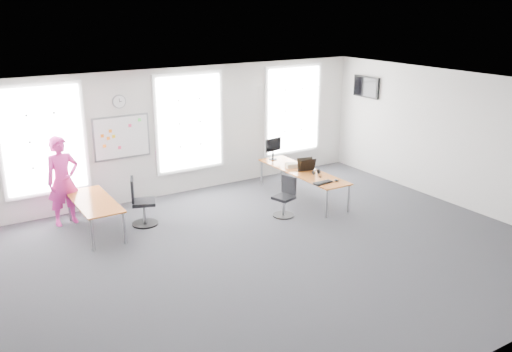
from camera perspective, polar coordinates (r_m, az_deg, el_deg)
floor at (r=10.05m, az=1.48°, el=-8.18°), size 10.00×10.00×0.00m
ceiling at (r=9.14m, az=1.63°, el=8.99°), size 10.00×10.00×0.00m
wall_back at (r=12.90m, az=-8.27°, el=4.61°), size 10.00×0.00×10.00m
wall_front at (r=6.76m, az=20.73°, el=-8.84°), size 10.00×0.00×10.00m
wall_right at (r=12.83m, az=20.61°, el=3.58°), size 0.00×10.00×10.00m
window_left at (r=11.99m, az=-21.49°, el=3.53°), size 1.60×0.06×2.20m
window_mid at (r=12.95m, az=-7.04°, el=5.62°), size 1.60×0.06×2.20m
window_right at (r=14.43m, az=3.89°, el=6.96°), size 1.60×0.06×2.20m
desk_right at (r=12.68m, az=4.91°, el=0.38°), size 0.73×2.72×0.66m
desk_left at (r=11.20m, az=-16.68°, el=-2.76°), size 0.73×1.82×0.67m
chair_right at (r=11.66m, az=3.08°, el=-2.41°), size 0.49×0.49×0.86m
chair_left at (r=11.38m, az=-12.02°, el=-2.95°), size 0.59×0.59×1.02m
person at (r=11.73m, az=-19.66°, el=-0.49°), size 0.73×0.53×1.86m
whiteboard at (r=12.40m, az=-13.94°, el=3.97°), size 1.20×0.03×0.90m
wall_clock at (r=12.24m, az=-14.22°, el=7.61°), size 0.30×0.04×0.30m
tv at (r=14.63m, az=11.53°, el=9.18°), size 0.06×0.90×0.55m
keyboard at (r=11.83m, az=7.07°, el=-0.71°), size 0.48×0.23×0.02m
mouse at (r=11.99m, az=8.45°, el=-0.46°), size 0.09×0.13×0.05m
lens_cap at (r=12.24m, az=6.76°, el=-0.10°), size 0.07×0.07×0.01m
headphones at (r=12.43m, az=6.35°, el=0.41°), size 0.18×0.10×0.11m
laptop_sleeve at (r=12.61m, az=5.32°, el=1.19°), size 0.39×0.28×0.31m
paper_stack at (r=12.90m, az=3.81°, el=1.14°), size 0.34×0.29×0.10m
monitor at (r=13.45m, az=1.83°, el=3.09°), size 0.49×0.20×0.55m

